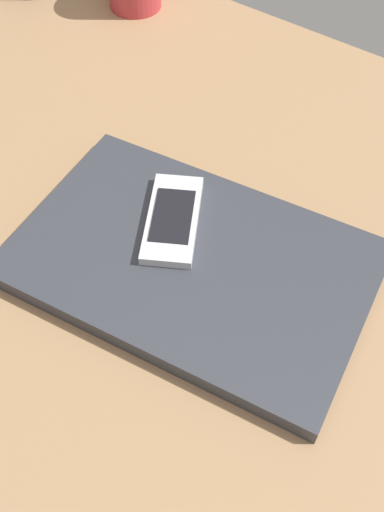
{
  "coord_description": "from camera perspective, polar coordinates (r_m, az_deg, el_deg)",
  "views": [
    {
      "loc": [
        -24.31,
        33.71,
        51.72
      ],
      "look_at": [
        -3.13,
        4.67,
        5.0
      ],
      "focal_mm": 42.06,
      "sensor_mm": 36.0,
      "label": 1
    }
  ],
  "objects": [
    {
      "name": "cell_phone_on_laptop",
      "position": [
        0.61,
        -1.85,
        3.55
      ],
      "size": [
        10.23,
        12.67,
        1.15
      ],
      "color": "silver",
      "rests_on": "laptop_closed"
    },
    {
      "name": "laptop_closed",
      "position": [
        0.6,
        0.0,
        -0.6
      ],
      "size": [
        37.68,
        27.11,
        1.93
      ],
      "primitive_type": "cube",
      "rotation": [
        0.0,
        0.0,
        0.14
      ],
      "color": "#33353D",
      "rests_on": "desk_surface"
    },
    {
      "name": "desk_surface",
      "position": [
        0.65,
        0.2,
        2.04
      ],
      "size": [
        120.0,
        80.0,
        3.0
      ],
      "primitive_type": "cube",
      "color": "#9E7751",
      "rests_on": "ground"
    }
  ]
}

